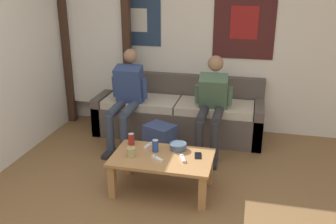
# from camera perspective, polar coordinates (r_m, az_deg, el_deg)

# --- Properties ---
(wall_back) EXTENTS (10.00, 0.07, 2.55)m
(wall_back) POSITION_cam_1_polar(r_m,az_deg,el_deg) (5.14, 4.72, 11.29)
(wall_back) COLOR white
(wall_back) RESTS_ON ground_plane
(door_frame) EXTENTS (1.00, 0.10, 2.15)m
(door_frame) POSITION_cam_1_polar(r_m,az_deg,el_deg) (5.34, -10.90, 10.47)
(door_frame) COLOR #382319
(door_frame) RESTS_ON ground_plane
(couch) EXTENTS (2.23, 0.71, 0.77)m
(couch) POSITION_cam_1_polar(r_m,az_deg,el_deg) (5.09, 1.63, -0.40)
(couch) COLOR #564C47
(couch) RESTS_ON ground_plane
(coffee_table) EXTENTS (1.00, 0.60, 0.38)m
(coffee_table) POSITION_cam_1_polar(r_m,az_deg,el_deg) (3.76, -0.89, -7.69)
(coffee_table) COLOR #B27F4C
(coffee_table) RESTS_ON ground_plane
(person_seated_adult) EXTENTS (0.47, 0.88, 1.19)m
(person_seated_adult) POSITION_cam_1_polar(r_m,az_deg,el_deg) (4.76, -6.36, 2.57)
(person_seated_adult) COLOR #384256
(person_seated_adult) RESTS_ON ground_plane
(person_seated_teen) EXTENTS (0.47, 0.90, 1.14)m
(person_seated_teen) POSITION_cam_1_polar(r_m,az_deg,el_deg) (4.56, 6.71, 1.59)
(person_seated_teen) COLOR #2D2D33
(person_seated_teen) RESTS_ON ground_plane
(backpack) EXTENTS (0.41, 0.38, 0.42)m
(backpack) POSITION_cam_1_polar(r_m,az_deg,el_deg) (4.44, -1.34, -4.70)
(backpack) COLOR navy
(backpack) RESTS_ON ground_plane
(ceramic_bowl) EXTENTS (0.18, 0.18, 0.07)m
(ceramic_bowl) POSITION_cam_1_polar(r_m,az_deg,el_deg) (3.85, 1.57, -5.19)
(ceramic_bowl) COLOR #475B75
(ceramic_bowl) RESTS_ON coffee_table
(pillar_candle) EXTENTS (0.08, 0.08, 0.11)m
(pillar_candle) POSITION_cam_1_polar(r_m,az_deg,el_deg) (3.72, -5.65, -6.12)
(pillar_candle) COLOR tan
(pillar_candle) RESTS_ON coffee_table
(drink_can_blue) EXTENTS (0.07, 0.07, 0.12)m
(drink_can_blue) POSITION_cam_1_polar(r_m,az_deg,el_deg) (3.80, -1.96, -5.16)
(drink_can_blue) COLOR #28479E
(drink_can_blue) RESTS_ON coffee_table
(drink_can_red) EXTENTS (0.07, 0.07, 0.12)m
(drink_can_red) POSITION_cam_1_polar(r_m,az_deg,el_deg) (3.97, -5.61, -4.13)
(drink_can_red) COLOR maroon
(drink_can_red) RESTS_ON coffee_table
(game_controller_near_left) EXTENTS (0.09, 0.15, 0.03)m
(game_controller_near_left) POSITION_cam_1_polar(r_m,az_deg,el_deg) (3.66, 2.25, -7.09)
(game_controller_near_left) COLOR white
(game_controller_near_left) RESTS_ON coffee_table
(game_controller_near_right) EXTENTS (0.07, 0.15, 0.03)m
(game_controller_near_right) POSITION_cam_1_polar(r_m,az_deg,el_deg) (3.93, -2.99, -5.10)
(game_controller_near_right) COLOR white
(game_controller_near_right) RESTS_ON coffee_table
(game_controller_far_center) EXTENTS (0.14, 0.11, 0.03)m
(game_controller_far_center) POSITION_cam_1_polar(r_m,az_deg,el_deg) (3.66, -1.66, -7.10)
(game_controller_far_center) COLOR white
(game_controller_far_center) RESTS_ON coffee_table
(cell_phone) EXTENTS (0.09, 0.14, 0.01)m
(cell_phone) POSITION_cam_1_polar(r_m,az_deg,el_deg) (3.74, 4.59, -6.63)
(cell_phone) COLOR black
(cell_phone) RESTS_ON coffee_table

